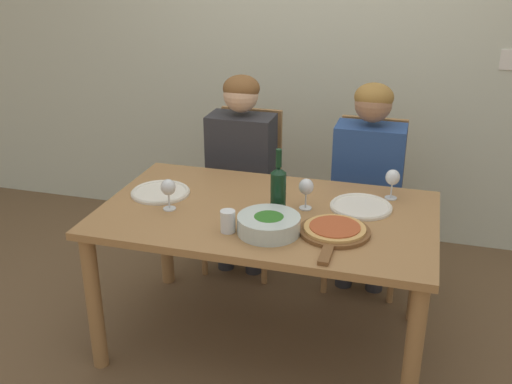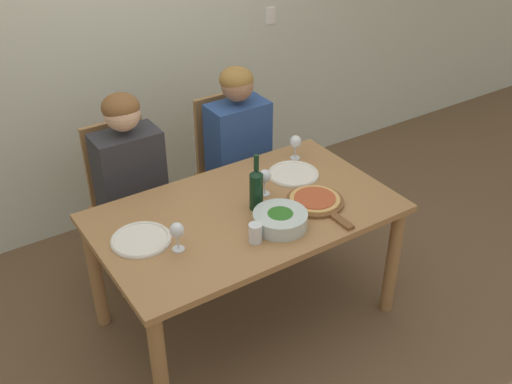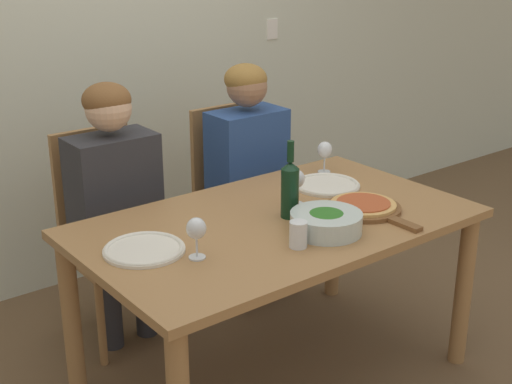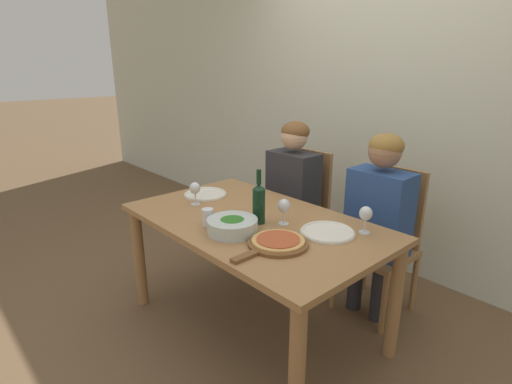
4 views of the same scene
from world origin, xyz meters
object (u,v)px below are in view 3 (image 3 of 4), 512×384
object	(u,v)px
chair_left	(107,230)
wine_glass_left	(196,230)
dinner_plate_right	(327,185)
wine_glass_right	(325,151)
chair_right	(236,195)
dinner_plate_left	(144,249)
pizza_on_board	(365,207)
wine_bottle	(290,188)
wine_glass_centre	(296,180)
person_woman	(116,192)
broccoli_bowl	(326,222)
water_tumbler	(298,234)
person_man	(249,161)

from	to	relation	value
chair_left	wine_glass_left	xyz separation A→B (m)	(-0.10, -0.92, 0.33)
wine_glass_left	dinner_plate_right	bearing A→B (deg)	16.81
dinner_plate_right	wine_glass_left	distance (m)	0.91
wine_glass_right	chair_right	bearing A→B (deg)	106.88
dinner_plate_right	wine_glass_right	size ratio (longest dim) A/B	1.94
chair_right	dinner_plate_left	size ratio (longest dim) A/B	3.29
chair_right	dinner_plate_right	size ratio (longest dim) A/B	3.29
chair_right	pizza_on_board	bearing A→B (deg)	-93.14
chair_left	wine_glass_right	xyz separation A→B (m)	(0.89, -0.50, 0.33)
wine_bottle	wine_glass_centre	distance (m)	0.14
person_woman	dinner_plate_right	distance (m)	0.94
broccoli_bowl	pizza_on_board	xyz separation A→B (m)	(0.28, 0.06, -0.02)
person_woman	broccoli_bowl	xyz separation A→B (m)	(0.41, -0.91, 0.05)
person_woman	dinner_plate_right	world-z (taller)	person_woman
person_woman	wine_glass_right	world-z (taller)	person_woman
wine_bottle	wine_glass_right	world-z (taller)	wine_bottle
chair_left	wine_bottle	world-z (taller)	wine_bottle
wine_bottle	chair_right	bearing A→B (deg)	67.69
chair_right	wine_bottle	distance (m)	0.96
pizza_on_board	wine_glass_centre	bearing A→B (deg)	127.38
chair_left	dinner_plate_right	world-z (taller)	chair_left
chair_right	wine_glass_left	world-z (taller)	chair_right
wine_glass_centre	water_tumbler	world-z (taller)	wine_glass_centre
person_woman	wine_glass_left	size ratio (longest dim) A/B	8.01
person_woman	pizza_on_board	xyz separation A→B (m)	(0.69, -0.84, 0.02)
chair_left	wine_bottle	bearing A→B (deg)	-63.96
wine_glass_centre	water_tumbler	size ratio (longest dim) A/B	1.54
chair_left	dinner_plate_left	bearing A→B (deg)	-106.19
person_woman	wine_glass_right	xyz separation A→B (m)	(0.89, -0.38, 0.11)
person_woman	chair_left	bearing A→B (deg)	90.00
person_woman	pizza_on_board	bearing A→B (deg)	-50.84
chair_left	wine_glass_right	size ratio (longest dim) A/B	6.39
broccoli_bowl	wine_glass_right	xyz separation A→B (m)	(0.48, 0.52, 0.06)
dinner_plate_left	pizza_on_board	xyz separation A→B (m)	(0.91, -0.20, 0.01)
person_man	wine_bottle	xyz separation A→B (m)	(-0.34, -0.71, 0.13)
person_man	dinner_plate_right	bearing A→B (deg)	-87.36
water_tumbler	chair_left	bearing A→B (deg)	102.66
wine_bottle	water_tumbler	world-z (taller)	wine_bottle
broccoli_bowl	person_man	bearing A→B (deg)	70.10
dinner_plate_right	water_tumbler	bearing A→B (deg)	-142.28
chair_left	dinner_plate_left	world-z (taller)	chair_left
chair_left	broccoli_bowl	bearing A→B (deg)	-68.11
chair_right	wine_glass_left	bearing A→B (deg)	-132.51
chair_left	broccoli_bowl	xyz separation A→B (m)	(0.41, -1.02, 0.27)
dinner_plate_left	dinner_plate_right	xyz separation A→B (m)	(0.98, 0.10, 0.00)
dinner_plate_right	wine_glass_centre	distance (m)	0.28
person_woman	wine_glass_right	distance (m)	0.98
chair_left	pizza_on_board	size ratio (longest dim) A/B	2.15
dinner_plate_right	wine_bottle	bearing A→B (deg)	-155.21
wine_glass_right	wine_glass_centre	distance (m)	0.44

